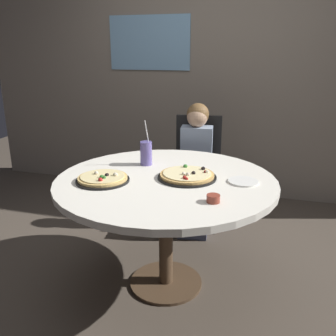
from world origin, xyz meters
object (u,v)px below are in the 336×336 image
Objects in this scene: soda_cup at (146,153)px; plate_small at (243,181)px; chair_wooden at (197,164)px; pizza_cheese at (103,179)px; pizza_veggie at (187,175)px; diner_child at (195,176)px; sauce_bowl at (213,199)px; dining_table at (166,191)px.

plate_small is at bearing -14.47° from soda_cup.
chair_wooden is 1.10m from plate_small.
soda_cup is (0.14, 0.39, 0.06)m from pizza_cheese.
pizza_veggie and pizza_cheese have the same top height.
chair_wooden reaches higher than pizza_cheese.
chair_wooden is 1.02m from pizza_veggie.
diner_child is (0.02, -0.18, -0.05)m from chair_wooden.
chair_wooden reaches higher than pizza_veggie.
sauce_bowl is (0.33, -1.13, 0.29)m from diner_child.
pizza_cheese reaches higher than dining_table.
plate_small reaches higher than dining_table.
pizza_cheese is at bearing -109.83° from soda_cup.
soda_cup reaches higher than dining_table.
soda_cup is at bearing 150.06° from pizza_veggie.
dining_table is 4.39× the size of soda_cup.
pizza_veggie reaches higher than plate_small.
pizza_veggie is 5.14× the size of sauce_bowl.
soda_cup is 4.38× the size of sauce_bowl.
pizza_cheese is 1.04× the size of soda_cup.
chair_wooden is at bearing 74.21° from pizza_cheese.
diner_child reaches higher than sauce_bowl.
pizza_cheese is at bearing -165.15° from plate_small.
soda_cup reaches higher than pizza_veggie.
diner_child is 0.74m from soda_cup.
plate_small is at bearing 70.61° from sauce_bowl.
plate_small is (0.47, -0.97, 0.22)m from chair_wooden.
dining_table is 1.04m from chair_wooden.
diner_child is at bearing 89.37° from dining_table.
pizza_cheese is at bearing -157.53° from pizza_veggie.
diner_child is 3.01× the size of pizza_veggie.
plate_small is (0.34, 0.02, -0.01)m from pizza_veggie.
sauce_bowl is (0.21, -0.33, 0.00)m from pizza_veggie.
soda_cup is at bearing 131.81° from dining_table.
sauce_bowl is at bearing -43.50° from soda_cup.
plate_small is (0.67, -0.17, -0.08)m from soda_cup.
soda_cup is (-0.21, 0.23, 0.17)m from dining_table.
soda_cup is at bearing -109.33° from diner_child.
sauce_bowl reaches higher than plate_small.
dining_table is at bearing -162.43° from pizza_veggie.
dining_table is 0.17m from pizza_veggie.
chair_wooden is at bearing 97.88° from pizza_veggie.
sauce_bowl is at bearing -75.07° from chair_wooden.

